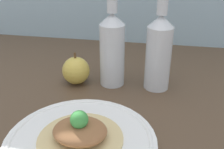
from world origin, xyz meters
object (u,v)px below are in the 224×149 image
object	(u,v)px
plate	(81,141)
plated_food	(80,132)
cider_bottle_left	(112,47)
cider_bottle_right	(159,50)
apple	(76,70)

from	to	relation	value
plate	plated_food	world-z (taller)	plated_food
cider_bottle_left	plate	bearing A→B (deg)	-92.64
plate	plated_food	distance (cm)	2.23
cider_bottle_left	cider_bottle_right	bearing A→B (deg)	0.00
apple	plate	bearing A→B (deg)	-70.67
cider_bottle_right	apple	size ratio (longest dim) A/B	2.91
plate	cider_bottle_right	size ratio (longest dim) A/B	1.11
plated_food	plate	bearing A→B (deg)	0.00
plated_food	cider_bottle_left	size ratio (longest dim) A/B	0.62
cider_bottle_left	cider_bottle_right	world-z (taller)	same
plate	cider_bottle_left	distance (cm)	27.26
plated_food	cider_bottle_left	bearing A→B (deg)	87.36
plated_food	cider_bottle_left	xyz separation A→B (cm)	(1.18, 25.54, 7.23)
cider_bottle_right	plated_food	bearing A→B (deg)	-116.90
plate	apple	xyz separation A→B (cm)	(-8.39, 23.93, 2.83)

